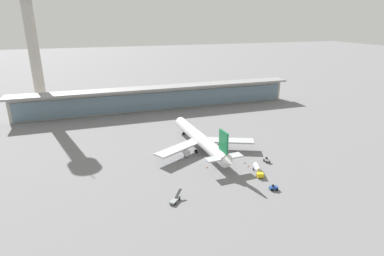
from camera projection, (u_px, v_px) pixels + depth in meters
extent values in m
plane|color=slate|center=(208.00, 160.00, 134.39)|extent=(1200.00, 1200.00, 0.00)
cylinder|color=white|center=(200.00, 138.00, 144.33)|extent=(8.18, 52.59, 5.52)
cone|color=white|center=(179.00, 121.00, 169.24)|extent=(5.66, 5.24, 5.41)
cone|color=white|center=(229.00, 162.00, 119.48)|extent=(5.27, 6.32, 4.97)
cube|color=black|center=(181.00, 121.00, 166.15)|extent=(4.25, 2.49, 0.67)
cube|color=#B7BABF|center=(179.00, 148.00, 136.26)|extent=(23.79, 16.85, 0.67)
cube|color=#B7BABF|center=(228.00, 140.00, 144.59)|extent=(24.29, 14.94, 0.67)
cylinder|color=silver|center=(185.00, 151.00, 137.40)|extent=(3.25, 4.15, 3.05)
cylinder|color=silver|center=(222.00, 146.00, 143.73)|extent=(3.25, 4.15, 3.05)
cube|color=#14703D|center=(224.00, 142.00, 121.55)|extent=(1.00, 6.69, 8.57)
cube|color=#B7BABF|center=(224.00, 157.00, 122.75)|extent=(15.43, 4.96, 0.48)
cylinder|color=black|center=(196.00, 151.00, 142.26)|extent=(1.21, 1.39, 1.33)
cylinder|color=black|center=(208.00, 149.00, 144.39)|extent=(1.21, 1.39, 1.33)
cylinder|color=black|center=(184.00, 133.00, 164.21)|extent=(1.21, 1.39, 1.33)
cube|color=olive|center=(224.00, 144.00, 148.98)|extent=(2.51, 3.17, 0.90)
cube|color=black|center=(224.00, 143.00, 148.51)|extent=(0.92, 0.92, 0.70)
cylinder|color=black|center=(221.00, 145.00, 149.35)|extent=(0.62, 0.94, 0.90)
cylinder|color=black|center=(223.00, 144.00, 150.26)|extent=(0.62, 0.94, 0.90)
cylinder|color=black|center=(224.00, 146.00, 147.99)|extent=(0.62, 0.94, 0.90)
cylinder|color=black|center=(226.00, 146.00, 148.90)|extent=(0.62, 0.94, 0.90)
cube|color=yellow|center=(260.00, 175.00, 119.32)|extent=(2.86, 2.59, 1.50)
cylinder|color=silver|center=(257.00, 168.00, 123.62)|extent=(3.58, 5.96, 2.10)
cylinder|color=black|center=(262.00, 175.00, 120.51)|extent=(0.52, 0.94, 0.90)
cylinder|color=black|center=(257.00, 176.00, 120.41)|extent=(0.52, 0.94, 0.90)
cylinder|color=black|center=(259.00, 169.00, 125.88)|extent=(0.52, 0.94, 0.90)
cylinder|color=black|center=(253.00, 169.00, 125.79)|extent=(0.52, 0.94, 0.90)
cube|color=gray|center=(175.00, 200.00, 103.65)|extent=(4.61, 4.72, 0.60)
cube|color=black|center=(178.00, 194.00, 105.38)|extent=(3.38, 3.48, 1.72)
cylinder|color=black|center=(175.00, 198.00, 105.52)|extent=(0.82, 0.84, 0.90)
cylinder|color=black|center=(179.00, 199.00, 104.87)|extent=(0.82, 0.84, 0.90)
cylinder|color=black|center=(170.00, 203.00, 102.64)|extent=(0.82, 0.84, 0.90)
cylinder|color=black|center=(175.00, 204.00, 101.98)|extent=(0.82, 0.84, 0.90)
cube|color=gray|center=(267.00, 160.00, 132.52)|extent=(1.70, 2.90, 0.90)
cube|color=black|center=(267.00, 158.00, 132.52)|extent=(0.75, 0.75, 0.70)
cylinder|color=black|center=(270.00, 162.00, 132.08)|extent=(0.35, 0.92, 0.90)
cylinder|color=black|center=(267.00, 162.00, 131.55)|extent=(0.35, 0.92, 0.90)
cylinder|color=black|center=(267.00, 160.00, 133.78)|extent=(0.35, 0.92, 0.90)
cylinder|color=black|center=(264.00, 160.00, 133.26)|extent=(0.35, 0.92, 0.90)
cube|color=#234C9E|center=(274.00, 188.00, 110.90)|extent=(3.02, 1.97, 0.90)
cube|color=black|center=(273.00, 186.00, 110.59)|extent=(0.81, 0.81, 0.70)
cylinder|color=black|center=(275.00, 188.00, 111.85)|extent=(0.94, 0.43, 0.90)
cylinder|color=black|center=(277.00, 190.00, 110.52)|extent=(0.94, 0.43, 0.90)
cylinder|color=black|center=(270.00, 188.00, 111.57)|extent=(0.94, 0.43, 0.90)
cylinder|color=black|center=(272.00, 190.00, 110.24)|extent=(0.94, 0.43, 0.90)
cube|color=#B2ADA3|center=(160.00, 98.00, 209.90)|extent=(180.00, 8.00, 14.00)
cube|color=slate|center=(162.00, 101.00, 206.28)|extent=(176.40, 0.50, 11.20)
cube|color=gray|center=(161.00, 88.00, 205.61)|extent=(183.60, 12.80, 1.20)
cylinder|color=#B2ADA3|center=(35.00, 58.00, 191.43)|extent=(6.40, 6.40, 69.67)
cone|color=orange|center=(245.00, 163.00, 131.43)|extent=(0.44, 0.44, 0.70)
cube|color=black|center=(245.00, 163.00, 131.54)|extent=(0.62, 0.62, 0.04)
cone|color=orange|center=(248.00, 166.00, 128.55)|extent=(0.44, 0.44, 0.70)
cube|color=black|center=(248.00, 167.00, 128.66)|extent=(0.62, 0.62, 0.04)
cone|color=orange|center=(207.00, 167.00, 127.50)|extent=(0.44, 0.44, 0.70)
cube|color=black|center=(207.00, 168.00, 127.61)|extent=(0.62, 0.62, 0.04)
cone|color=orange|center=(232.00, 164.00, 130.30)|extent=(0.44, 0.44, 0.70)
cube|color=black|center=(232.00, 165.00, 130.41)|extent=(0.62, 0.62, 0.04)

